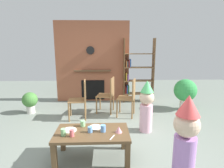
{
  "coord_description": "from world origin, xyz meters",
  "views": [
    {
      "loc": [
        0.02,
        -2.95,
        1.65
      ],
      "look_at": [
        0.15,
        0.4,
        0.96
      ],
      "focal_mm": 29.06,
      "sensor_mm": 36.0,
      "label": 1
    }
  ],
  "objects_px": {
    "bookshelf": "(136,73)",
    "paper_cup_near_left": "(72,133)",
    "paper_cup_far_left": "(103,128)",
    "paper_plate_front": "(95,127)",
    "child_with_cone_hat": "(186,137)",
    "child_in_pink": "(146,105)",
    "paper_plate_rear": "(69,130)",
    "birthday_cake_slice": "(119,129)",
    "potted_plant_tall": "(185,91)",
    "paper_cup_near_right": "(83,123)",
    "dining_chair_right": "(130,96)",
    "dining_chair_middle": "(109,93)",
    "coffee_table": "(92,136)",
    "potted_plant_short": "(30,101)",
    "paper_cup_far_right": "(90,129)",
    "paper_cup_center": "(63,132)",
    "dining_chair_left": "(81,97)"
  },
  "relations": [
    {
      "from": "bookshelf",
      "to": "paper_cup_near_left",
      "type": "xyz_separation_m",
      "value": [
        -1.4,
        -3.02,
        -0.39
      ]
    },
    {
      "from": "paper_cup_far_left",
      "to": "paper_plate_front",
      "type": "distance_m",
      "value": 0.19
    },
    {
      "from": "paper_cup_near_left",
      "to": "child_with_cone_hat",
      "type": "xyz_separation_m",
      "value": [
        1.43,
        -0.36,
        0.1
      ]
    },
    {
      "from": "child_in_pink",
      "to": "paper_plate_rear",
      "type": "bearing_deg",
      "value": -9.49
    },
    {
      "from": "bookshelf",
      "to": "birthday_cake_slice",
      "type": "distance_m",
      "value": 3.05
    },
    {
      "from": "bookshelf",
      "to": "potted_plant_tall",
      "type": "bearing_deg",
      "value": -33.03
    },
    {
      "from": "child_with_cone_hat",
      "to": "potted_plant_tall",
      "type": "distance_m",
      "value": 2.86
    },
    {
      "from": "paper_cup_near_right",
      "to": "dining_chair_right",
      "type": "bearing_deg",
      "value": 58.11
    },
    {
      "from": "paper_cup_near_left",
      "to": "dining_chair_right",
      "type": "bearing_deg",
      "value": 60.16
    },
    {
      "from": "dining_chair_middle",
      "to": "paper_cup_far_left",
      "type": "bearing_deg",
      "value": 99.21
    },
    {
      "from": "coffee_table",
      "to": "child_in_pink",
      "type": "bearing_deg",
      "value": 41.51
    },
    {
      "from": "paper_cup_near_left",
      "to": "paper_cup_near_right",
      "type": "bearing_deg",
      "value": 70.79
    },
    {
      "from": "bookshelf",
      "to": "child_with_cone_hat",
      "type": "height_order",
      "value": "bookshelf"
    },
    {
      "from": "paper_cup_near_right",
      "to": "potted_plant_short",
      "type": "bearing_deg",
      "value": 130.58
    },
    {
      "from": "paper_cup_far_left",
      "to": "child_in_pink",
      "type": "height_order",
      "value": "child_in_pink"
    },
    {
      "from": "coffee_table",
      "to": "paper_cup_far_right",
      "type": "bearing_deg",
      "value": -143.95
    },
    {
      "from": "paper_cup_center",
      "to": "potted_plant_short",
      "type": "relative_size",
      "value": 0.19
    },
    {
      "from": "paper_plate_rear",
      "to": "birthday_cake_slice",
      "type": "relative_size",
      "value": 2.08
    },
    {
      "from": "paper_cup_far_left",
      "to": "paper_plate_front",
      "type": "xyz_separation_m",
      "value": [
        -0.12,
        0.14,
        -0.04
      ]
    },
    {
      "from": "paper_plate_front",
      "to": "paper_cup_far_right",
      "type": "bearing_deg",
      "value": -113.51
    },
    {
      "from": "paper_cup_far_right",
      "to": "paper_plate_front",
      "type": "height_order",
      "value": "paper_cup_far_right"
    },
    {
      "from": "paper_cup_far_right",
      "to": "paper_plate_rear",
      "type": "height_order",
      "value": "paper_cup_far_right"
    },
    {
      "from": "coffee_table",
      "to": "paper_cup_near_left",
      "type": "distance_m",
      "value": 0.32
    },
    {
      "from": "paper_plate_rear",
      "to": "coffee_table",
      "type": "bearing_deg",
      "value": -8.23
    },
    {
      "from": "paper_cup_center",
      "to": "potted_plant_short",
      "type": "bearing_deg",
      "value": 122.0
    },
    {
      "from": "paper_plate_front",
      "to": "coffee_table",
      "type": "bearing_deg",
      "value": -106.94
    },
    {
      "from": "paper_cup_far_right",
      "to": "dining_chair_middle",
      "type": "relative_size",
      "value": 0.1
    },
    {
      "from": "paper_plate_front",
      "to": "child_in_pink",
      "type": "relative_size",
      "value": 0.19
    },
    {
      "from": "child_in_pink",
      "to": "dining_chair_left",
      "type": "relative_size",
      "value": 1.14
    },
    {
      "from": "paper_cup_near_right",
      "to": "dining_chair_right",
      "type": "xyz_separation_m",
      "value": [
        0.94,
        1.51,
        0.03
      ]
    },
    {
      "from": "dining_chair_middle",
      "to": "dining_chair_right",
      "type": "relative_size",
      "value": 1.0
    },
    {
      "from": "child_in_pink",
      "to": "dining_chair_middle",
      "type": "relative_size",
      "value": 1.14
    },
    {
      "from": "paper_cup_far_right",
      "to": "potted_plant_short",
      "type": "xyz_separation_m",
      "value": [
        -1.67,
        2.01,
        -0.16
      ]
    },
    {
      "from": "birthday_cake_slice",
      "to": "paper_plate_rear",
      "type": "bearing_deg",
      "value": 173.33
    },
    {
      "from": "paper_plate_front",
      "to": "child_with_cone_hat",
      "type": "relative_size",
      "value": 0.18
    },
    {
      "from": "bookshelf",
      "to": "child_in_pink",
      "type": "height_order",
      "value": "bookshelf"
    },
    {
      "from": "dining_chair_left",
      "to": "dining_chair_right",
      "type": "distance_m",
      "value": 1.15
    },
    {
      "from": "paper_cup_center",
      "to": "coffee_table",
      "type": "bearing_deg",
      "value": 14.47
    },
    {
      "from": "paper_cup_near_right",
      "to": "paper_cup_center",
      "type": "bearing_deg",
      "value": -128.71
    },
    {
      "from": "bookshelf",
      "to": "child_in_pink",
      "type": "relative_size",
      "value": 1.85
    },
    {
      "from": "paper_cup_far_right",
      "to": "dining_chair_middle",
      "type": "bearing_deg",
      "value": 81.1
    },
    {
      "from": "birthday_cake_slice",
      "to": "dining_chair_right",
      "type": "bearing_deg",
      "value": 77.21
    },
    {
      "from": "dining_chair_middle",
      "to": "paper_cup_near_right",
      "type": "bearing_deg",
      "value": 88.85
    },
    {
      "from": "potted_plant_short",
      "to": "dining_chair_middle",
      "type": "bearing_deg",
      "value": -0.78
    },
    {
      "from": "dining_chair_right",
      "to": "potted_plant_tall",
      "type": "xyz_separation_m",
      "value": [
        1.53,
        0.42,
        -0.01
      ]
    },
    {
      "from": "potted_plant_short",
      "to": "paper_cup_near_right",
      "type": "bearing_deg",
      "value": -49.42
    },
    {
      "from": "paper_cup_center",
      "to": "paper_plate_rear",
      "type": "distance_m",
      "value": 0.16
    },
    {
      "from": "bookshelf",
      "to": "potted_plant_short",
      "type": "bearing_deg",
      "value": -162.38
    },
    {
      "from": "paper_cup_far_left",
      "to": "dining_chair_middle",
      "type": "bearing_deg",
      "value": 86.42
    },
    {
      "from": "dining_chair_middle",
      "to": "potted_plant_tall",
      "type": "relative_size",
      "value": 1.1
    }
  ]
}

